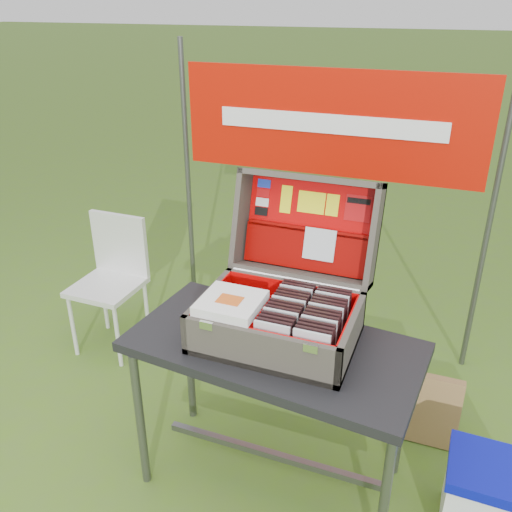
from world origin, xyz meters
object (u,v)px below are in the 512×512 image
at_px(suitcase, 283,271).
at_px(chair, 107,288).
at_px(table, 273,413).
at_px(cardboard_box, 423,408).
at_px(cooler, 495,502).

height_order(suitcase, chair, suitcase).
height_order(table, cardboard_box, table).
relative_size(table, cooler, 2.93).
bearing_deg(chair, cardboard_box, -2.94).
distance_m(suitcase, cooler, 1.19).
bearing_deg(suitcase, cardboard_box, 34.20).
distance_m(table, cardboard_box, 0.76).
height_order(cooler, cardboard_box, cardboard_box).
bearing_deg(cooler, cardboard_box, 126.37).
xyz_separation_m(table, chair, (-1.21, 0.58, 0.04)).
distance_m(table, suitcase, 0.62).
relative_size(cooler, chair, 0.48).
height_order(chair, cardboard_box, chair).
height_order(table, suitcase, suitcase).
relative_size(suitcase, chair, 0.76).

